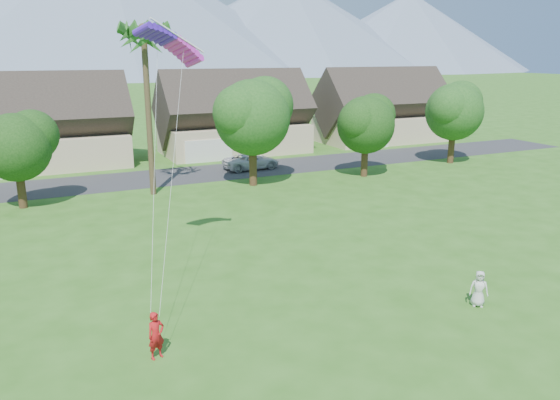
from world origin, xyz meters
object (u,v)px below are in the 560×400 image
watcher (479,289)px  parafoil_kite (170,41)px  parked_car (251,161)px  kite_flyer (156,335)px

watcher → parafoil_kite: (-10.18, 9.66, 10.10)m
parked_car → parafoil_kite: 26.09m
kite_flyer → parked_car: kite_flyer is taller
kite_flyer → parked_car: size_ratio=0.33×
watcher → parafoil_kite: bearing=172.9°
kite_flyer → watcher: bearing=-25.1°
kite_flyer → watcher: kite_flyer is taller
kite_flyer → parafoil_kite: 13.18m
parked_car → parafoil_kite: parafoil_kite is taller
watcher → parked_car: bearing=122.6°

